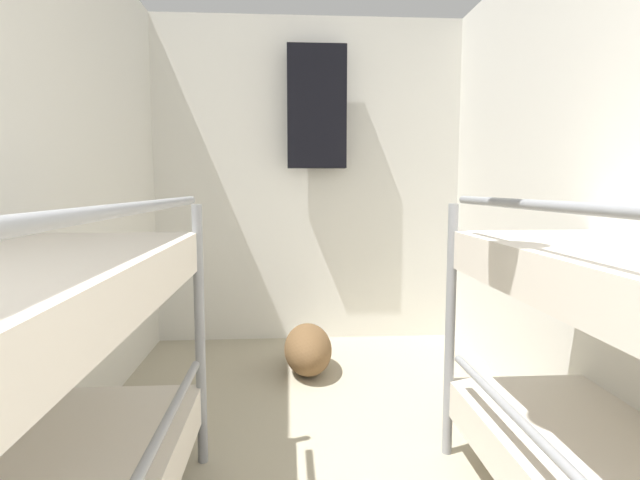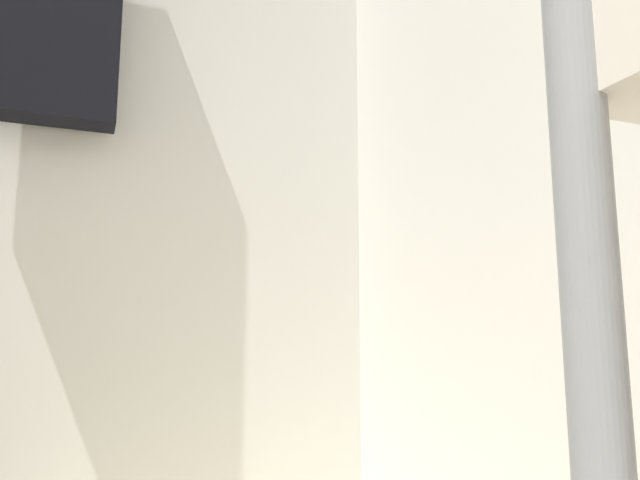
% 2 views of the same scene
% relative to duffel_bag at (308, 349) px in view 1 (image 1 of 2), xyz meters
% --- Properties ---
extents(wall_back, '(2.50, 0.06, 2.51)m').
position_rel_duffel_bag_xyz_m(wall_back, '(0.04, 0.77, 1.10)').
color(wall_back, silver).
rests_on(wall_back, ground_plane).
extents(duffel_bag, '(0.31, 0.56, 0.31)m').
position_rel_duffel_bag_xyz_m(duffel_bag, '(0.00, 0.00, 0.00)').
color(duffel_bag, brown).
rests_on(duffel_bag, ground_plane).
extents(hanging_coat, '(0.44, 0.12, 0.90)m').
position_rel_duffel_bag_xyz_m(hanging_coat, '(0.10, 0.62, 1.65)').
color(hanging_coat, black).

